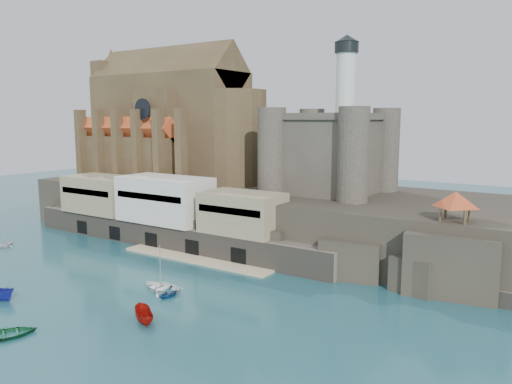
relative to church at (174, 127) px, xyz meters
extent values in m
plane|color=#194C55|center=(24.13, -41.85, -22.13)|extent=(300.00, 300.00, 0.00)
cube|color=black|center=(24.13, -1.85, -17.13)|extent=(100.00, 34.00, 10.00)
cube|color=black|center=(-13.87, -18.35, -19.13)|extent=(9.00, 5.00, 6.00)
cube|color=black|center=(2.13, -18.35, -19.13)|extent=(9.00, 5.00, 6.00)
cube|color=black|center=(19.13, -18.35, -19.13)|extent=(9.00, 5.00, 6.00)
cube|color=black|center=(36.13, -18.35, -19.13)|extent=(9.00, 5.00, 6.00)
cube|color=black|center=(52.13, -18.35, -19.13)|extent=(9.00, 5.00, 6.00)
cube|color=#655D50|center=(16.13, -19.35, -19.88)|extent=(70.00, 6.00, 4.50)
cube|color=beige|center=(26.13, -23.85, -21.98)|extent=(30.00, 4.00, 0.40)
cube|color=black|center=(-5.87, -22.25, -20.53)|extent=(3.00, 0.40, 2.60)
cube|color=black|center=(4.13, -22.25, -20.53)|extent=(3.00, 0.40, 2.60)
cube|color=black|center=(14.13, -22.25, -20.53)|extent=(3.00, 0.40, 2.60)
cube|color=black|center=(24.13, -22.25, -20.53)|extent=(3.00, 0.40, 2.60)
cube|color=black|center=(34.13, -22.25, -20.53)|extent=(3.00, 0.40, 2.60)
cube|color=gray|center=(-3.87, -18.35, -13.88)|extent=(16.00, 9.00, 7.50)
cube|color=silver|center=(14.13, -18.35, -13.38)|extent=(18.00, 9.00, 8.50)
cube|color=gray|center=(32.13, -18.35, -14.13)|extent=(14.00, 8.00, 7.00)
cube|color=#463620|center=(-1.87, 0.15, -0.13)|extent=(38.00, 14.00, 24.00)
cube|color=#463620|center=(-1.87, 0.15, 11.87)|extent=(38.00, 13.01, 13.01)
cylinder|color=#463620|center=(17.13, 0.15, -2.13)|extent=(14.00, 14.00, 20.00)
cube|color=#463620|center=(2.13, 0.15, -2.13)|extent=(10.00, 20.00, 20.00)
cube|color=#463620|center=(-5.87, -9.35, -7.13)|extent=(28.00, 5.00, 10.00)
cube|color=#463620|center=(-5.87, 9.65, -7.13)|extent=(28.00, 5.00, 10.00)
cube|color=#C04721|center=(-5.87, -9.35, -0.53)|extent=(28.00, 5.66, 5.66)
cube|color=#C04721|center=(-5.87, 9.65, -0.53)|extent=(28.00, 5.66, 5.66)
cube|color=#463620|center=(-20.87, 0.15, 1.87)|extent=(4.00, 10.00, 28.00)
cylinder|color=black|center=(2.13, -11.90, 3.87)|extent=(4.40, 0.30, 4.40)
cube|color=#463620|center=(-17.87, -12.35, -4.13)|extent=(1.60, 2.20, 16.00)
cube|color=#463620|center=(-11.67, -12.35, -4.13)|extent=(1.60, 2.20, 16.00)
cube|color=#463620|center=(-5.47, -12.35, -4.13)|extent=(1.60, 2.20, 16.00)
cube|color=#463620|center=(0.73, -12.35, -4.13)|extent=(1.60, 2.20, 16.00)
cube|color=#463620|center=(6.93, -12.35, -4.13)|extent=(1.60, 2.20, 16.00)
cube|color=#463620|center=(13.13, -12.35, -4.13)|extent=(1.60, 2.20, 16.00)
cube|color=#433E34|center=(40.13, -0.85, -5.13)|extent=(16.00, 16.00, 14.00)
cube|color=#433E34|center=(40.13, -0.85, 2.27)|extent=(17.00, 17.00, 1.20)
cylinder|color=#433E34|center=(32.13, -8.85, -4.13)|extent=(5.20, 5.20, 16.00)
cylinder|color=#433E34|center=(48.13, -8.85, -4.13)|extent=(5.20, 5.20, 16.00)
cylinder|color=#433E34|center=(32.13, 7.15, -4.13)|extent=(5.20, 5.20, 16.00)
cylinder|color=#433E34|center=(48.13, 7.15, -4.13)|extent=(5.20, 5.20, 16.00)
cylinder|color=silver|center=(42.13, 1.15, 7.87)|extent=(3.60, 3.60, 12.00)
cylinder|color=black|center=(42.13, 1.15, 14.87)|extent=(4.40, 4.40, 2.00)
cone|color=black|center=(42.13, 1.15, 16.47)|extent=(4.60, 4.60, 1.40)
cube|color=black|center=(66.13, -15.85, -17.78)|extent=(12.00, 10.00, 8.70)
cube|color=black|center=(62.13, -18.85, -19.63)|extent=(6.00, 5.00, 5.00)
cube|color=black|center=(71.13, -13.85, -19.13)|extent=(5.00, 4.00, 6.00)
cube|color=#463620|center=(66.13, -15.85, -13.28)|extent=(4.20, 4.20, 0.30)
cylinder|color=#463620|center=(64.53, -17.45, -11.83)|extent=(0.36, 0.36, 3.20)
cylinder|color=#463620|center=(67.73, -17.45, -11.83)|extent=(0.36, 0.36, 3.20)
cylinder|color=#463620|center=(64.53, -14.25, -11.83)|extent=(0.36, 0.36, 3.20)
cylinder|color=#463620|center=(67.73, -14.25, -11.83)|extent=(0.36, 0.36, 3.20)
pyramid|color=#C04721|center=(66.13, -15.85, -9.13)|extent=(6.40, 6.40, 2.20)
imported|color=#1B6A3D|center=(28.50, -58.67, -22.13)|extent=(4.51, 3.15, 6.18)
imported|color=silver|center=(-9.69, -36.61, -22.13)|extent=(3.32, 2.43, 3.48)
imported|color=#951008|center=(38.02, -47.33, -22.13)|extent=(2.65, 2.63, 4.99)
imported|color=white|center=(31.75, -37.99, -22.13)|extent=(2.08, 4.89, 6.63)
imported|color=navy|center=(34.72, -39.60, -22.13)|extent=(2.88, 1.96, 3.13)
camera|label=1|loc=(80.41, -87.19, 1.86)|focal=35.00mm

